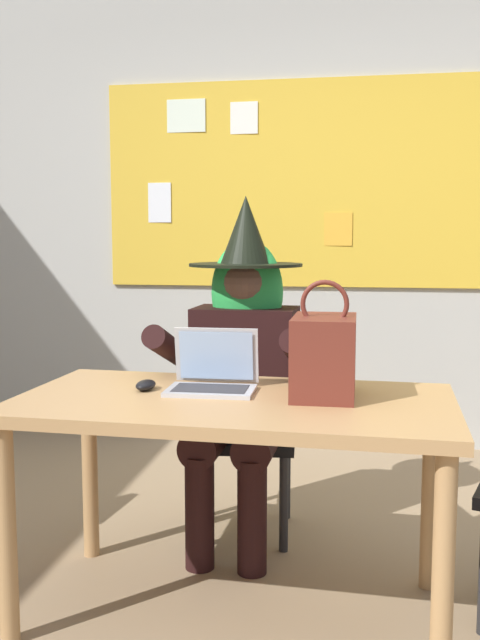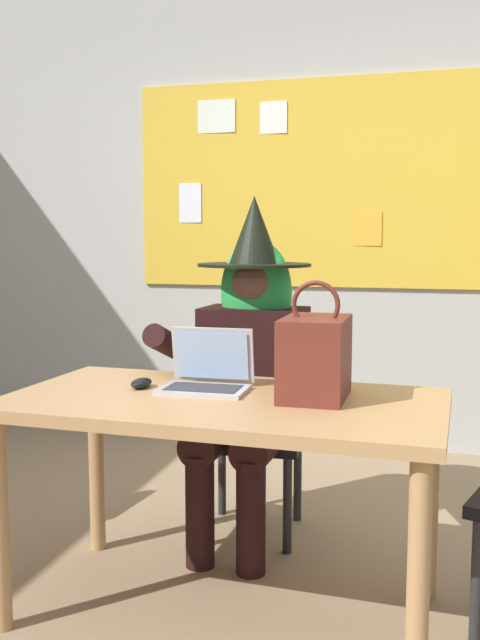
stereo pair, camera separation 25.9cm
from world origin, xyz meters
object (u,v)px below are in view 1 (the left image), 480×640
Objects in this scene: desk_main at (234,425)px; laptop at (213,376)px; person_costumed at (243,353)px; computer_mouse at (146,385)px; chair_at_desk at (247,414)px; handbag at (324,355)px.

laptop is (-0.09, 0.10, 0.14)m from desk_main.
person_costumed is 0.60m from computer_mouse.
desk_main is 4.84× the size of laptop.
chair_at_desk is 3.00× the size of laptop.
handbag is (0.60, 0.01, 0.12)m from computer_mouse.
laptop is (-0.02, -0.51, -0.00)m from person_costumed.
desk_main is at bearing -8.37° from computer_mouse.
person_costumed is 0.51m from laptop.
computer_mouse is at bearing -171.53° from laptop.
handbag reaches higher than desk_main.
handbag is at bearing 35.60° from person_costumed.
laptop is at bearing 175.41° from handbag.
desk_main is 0.34m from computer_mouse.
chair_at_desk is 0.63× the size of person_costumed.
computer_mouse is (-0.24, -0.66, 0.25)m from chair_at_desk.
computer_mouse is 0.28× the size of handbag.
chair_at_desk is 0.69m from laptop.
desk_main is at bearing -50.41° from laptop.
computer_mouse is at bearing 168.06° from desk_main.
computer_mouse is 0.61m from handbag.
handbag reaches higher than chair_at_desk.
person_costumed is at bearing 123.50° from handbag.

